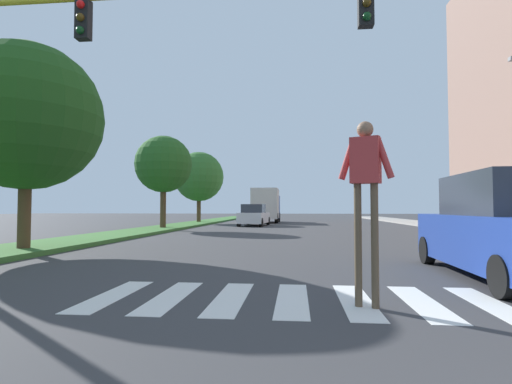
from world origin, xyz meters
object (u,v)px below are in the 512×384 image
Objects in this scene: suv_crossing at (506,229)px; truck_box_delivery at (266,205)px; pedestrian_performer at (366,183)px; tree_mid at (27,117)px; traffic_light_gantry at (85,54)px; sedan_midblock at (254,216)px; tree_far at (163,165)px; tree_distant at (199,177)px.

truck_box_delivery is (-6.68, 28.80, 0.70)m from suv_crossing.
pedestrian_performer is 3.94m from suv_crossing.
tree_mid is 2.45× the size of pedestrian_performer.
traffic_light_gantry reaches higher than sedan_midblock.
truck_box_delivery is at bearing 96.73° from pedestrian_performer.
tree_mid is 19.73m from sedan_midblock.
tree_far is at bearing -128.88° from sedan_midblock.
tree_far is 0.91× the size of truck_box_delivery.
suv_crossing is at bearing -52.46° from tree_far.
pedestrian_performer is at bearing -80.46° from sedan_midblock.
traffic_light_gantry reaches higher than pedestrian_performer.
tree_far is at bearing 127.54° from suv_crossing.
truck_box_delivery is (-3.69, 31.27, -0.03)m from pedestrian_performer.
pedestrian_performer is 24.71m from sedan_midblock.
tree_far is at bearing 116.54° from pedestrian_performer.
sedan_midblock is at bearing 107.93° from suv_crossing.
pedestrian_performer is 0.40× the size of truck_box_delivery.
tree_distant is 0.99× the size of truck_box_delivery.
traffic_light_gantry is 22.70m from sedan_midblock.
tree_mid is 0.99× the size of tree_distant.
tree_far is 1.22× the size of sedan_midblock.
suv_crossing is (12.44, -26.16, -3.18)m from tree_distant.
tree_mid reaches higher than truck_box_delivery.
tree_far is 2.27× the size of pedestrian_performer.
tree_mid is 1.32× the size of sedan_midblock.
traffic_light_gantry reaches higher than truck_box_delivery.
truck_box_delivery reaches higher than suv_crossing.
suv_crossing is at bearing 39.47° from pedestrian_performer.
tree_mid reaches higher than suv_crossing.
truck_box_delivery is at bearing 24.64° from tree_distant.
traffic_light_gantry is 2.20× the size of sedan_midblock.
traffic_light_gantry reaches higher than suv_crossing.
suv_crossing is 29.57m from truck_box_delivery.
tree_distant is 0.60× the size of traffic_light_gantry.
tree_mid reaches higher than tree_far.
truck_box_delivery is at bearing 67.63° from tree_far.
tree_far is 1.22× the size of suv_crossing.
traffic_light_gantry is at bearing -76.29° from tree_far.
pedestrian_performer is at bearing -63.46° from tree_far.
sedan_midblock is at bearing -93.34° from truck_box_delivery.
sedan_midblock is (5.36, -4.27, -3.35)m from tree_distant.
traffic_light_gantry is (3.95, -16.20, 0.38)m from tree_far.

